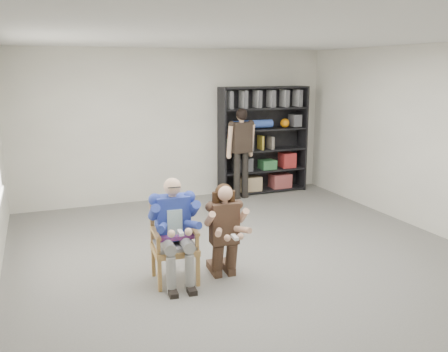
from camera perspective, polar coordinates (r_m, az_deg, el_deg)
name	(u,v)px	position (r m, az deg, el deg)	size (l,w,h in m)	color
room_shell	(258,157)	(5.72, 4.08, 2.35)	(6.00, 7.00, 2.80)	beige
floor	(256,265)	(6.13, 3.88, -10.63)	(6.00, 7.00, 0.01)	slate
armchair	(175,242)	(5.54, -5.97, -7.94)	(0.55, 0.54, 0.96)	#A56B3D
seated_man	(174,230)	(5.49, -6.00, -6.53)	(0.54, 0.75, 1.24)	navy
kneeling_woman	(225,232)	(5.58, 0.13, -6.73)	(0.48, 0.77, 1.14)	#38281F
bookshelf	(263,140)	(9.42, 4.75, 4.29)	(1.80, 0.38, 2.10)	black
standing_man	(241,154)	(8.96, 2.08, 2.64)	(0.53, 0.29, 1.72)	black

